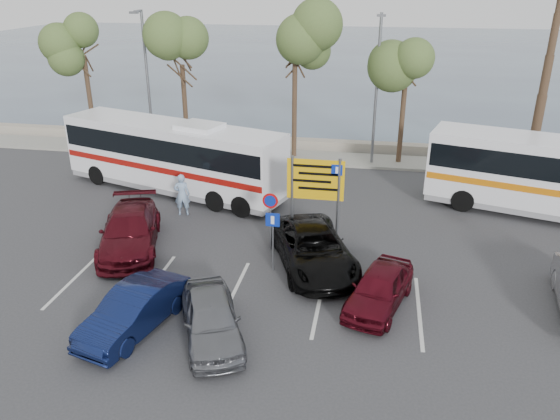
% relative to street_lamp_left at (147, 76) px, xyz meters
% --- Properties ---
extents(ground, '(120.00, 120.00, 0.00)m').
position_rel_street_lamp_left_xyz_m(ground, '(10.00, -13.52, -4.60)').
color(ground, '#353537').
rests_on(ground, ground).
extents(kerb_strip, '(44.00, 2.40, 0.15)m').
position_rel_street_lamp_left_xyz_m(kerb_strip, '(10.00, 0.48, -4.52)').
color(kerb_strip, gray).
rests_on(kerb_strip, ground).
extents(seawall, '(48.00, 0.80, 0.60)m').
position_rel_street_lamp_left_xyz_m(seawall, '(10.00, 2.48, -4.30)').
color(seawall, gray).
rests_on(seawall, ground).
extents(sea, '(140.00, 140.00, 0.00)m').
position_rel_street_lamp_left_xyz_m(sea, '(10.00, 46.48, -4.59)').
color(sea, '#3C4960').
rests_on(sea, ground).
extents(tree_far_left, '(3.20, 3.20, 7.60)m').
position_rel_street_lamp_left_xyz_m(tree_far_left, '(-4.00, 0.48, 1.73)').
color(tree_far_left, '#382619').
rests_on(tree_far_left, kerb_strip).
extents(tree_left, '(3.20, 3.20, 7.20)m').
position_rel_street_lamp_left_xyz_m(tree_left, '(2.00, 0.48, 1.41)').
color(tree_left, '#382619').
rests_on(tree_left, kerb_strip).
extents(tree_mid, '(3.20, 3.20, 8.00)m').
position_rel_street_lamp_left_xyz_m(tree_mid, '(8.50, 0.48, 2.06)').
color(tree_mid, '#382619').
rests_on(tree_mid, kerb_strip).
extents(tree_right, '(3.20, 3.20, 7.40)m').
position_rel_street_lamp_left_xyz_m(tree_right, '(14.50, 0.48, 1.57)').
color(tree_right, '#382619').
rests_on(tree_right, kerb_strip).
extents(street_lamp_left, '(0.45, 1.15, 8.01)m').
position_rel_street_lamp_left_xyz_m(street_lamp_left, '(0.00, 0.00, 0.00)').
color(street_lamp_left, slate).
rests_on(street_lamp_left, kerb_strip).
extents(street_lamp_right, '(0.45, 1.15, 8.01)m').
position_rel_street_lamp_left_xyz_m(street_lamp_right, '(13.00, 0.00, 0.00)').
color(street_lamp_right, slate).
rests_on(street_lamp_right, kerb_strip).
extents(direction_sign, '(2.20, 0.12, 3.60)m').
position_rel_street_lamp_left_xyz_m(direction_sign, '(11.00, -10.32, -2.17)').
color(direction_sign, slate).
rests_on(direction_sign, ground).
extents(sign_no_stop, '(0.60, 0.08, 2.35)m').
position_rel_street_lamp_left_xyz_m(sign_no_stop, '(9.40, -11.13, -3.02)').
color(sign_no_stop, slate).
rests_on(sign_no_stop, ground).
extents(sign_parking, '(0.50, 0.07, 2.25)m').
position_rel_street_lamp_left_xyz_m(sign_parking, '(9.80, -12.73, -3.13)').
color(sign_parking, slate).
rests_on(sign_parking, ground).
extents(lane_markings, '(12.02, 4.20, 0.01)m').
position_rel_street_lamp_left_xyz_m(lane_markings, '(8.86, -14.52, -4.60)').
color(lane_markings, silver).
rests_on(lane_markings, ground).
extents(coach_bus_left, '(11.78, 5.96, 3.61)m').
position_rel_street_lamp_left_xyz_m(coach_bus_left, '(3.50, -5.80, -2.92)').
color(coach_bus_left, white).
rests_on(coach_bus_left, ground).
extents(car_silver_a, '(3.03, 4.26, 1.35)m').
position_rel_street_lamp_left_xyz_m(car_silver_a, '(8.80, -17.02, -3.93)').
color(car_silver_a, slate).
rests_on(car_silver_a, ground).
extents(car_blue, '(2.41, 4.26, 1.33)m').
position_rel_street_lamp_left_xyz_m(car_blue, '(6.40, -17.02, -3.93)').
color(car_blue, '#0D173F').
rests_on(car_blue, ground).
extents(car_maroon, '(3.61, 5.58, 1.50)m').
position_rel_street_lamp_left_xyz_m(car_maroon, '(4.00, -12.02, -3.85)').
color(car_maroon, '#4B0C15').
rests_on(car_maroon, ground).
extents(car_red, '(2.56, 4.07, 1.29)m').
position_rel_street_lamp_left_xyz_m(car_red, '(13.60, -14.42, -3.95)').
color(car_red, '#4F0B16').
rests_on(car_red, ground).
extents(suv_black, '(4.18, 5.80, 1.47)m').
position_rel_street_lamp_left_xyz_m(suv_black, '(11.20, -12.21, -3.87)').
color(suv_black, black).
rests_on(suv_black, ground).
extents(pedestrian_near, '(0.78, 0.60, 1.91)m').
position_rel_street_lamp_left_xyz_m(pedestrian_near, '(4.89, -8.52, -3.64)').
color(pedestrian_near, '#8BA8CA').
rests_on(pedestrian_near, ground).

